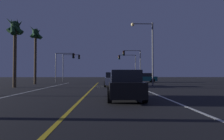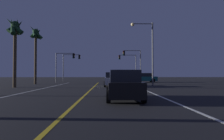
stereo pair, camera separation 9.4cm
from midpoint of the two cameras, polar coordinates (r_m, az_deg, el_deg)
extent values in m
cube|color=silver|center=(13.07, 14.27, -7.70)|extent=(0.16, 40.57, 0.01)
cube|color=silver|center=(14.19, -29.61, -7.06)|extent=(0.16, 40.57, 0.01)
cube|color=gold|center=(12.66, -8.64, -7.94)|extent=(0.16, 40.57, 0.01)
cylinder|color=black|center=(24.07, -2.24, -4.01)|extent=(0.22, 0.68, 0.68)
cylinder|color=black|center=(24.13, 2.05, -4.00)|extent=(0.22, 0.68, 0.68)
cylinder|color=black|center=(21.38, -2.31, -4.35)|extent=(0.22, 0.68, 0.68)
cylinder|color=black|center=(21.43, 2.52, -4.34)|extent=(0.22, 0.68, 0.68)
cube|color=#B7BABF|center=(22.72, 0.00, -3.36)|extent=(1.80, 4.30, 0.80)
cube|color=black|center=(22.46, 0.02, -1.55)|extent=(1.60, 2.10, 0.64)
cube|color=red|center=(20.61, -1.50, -3.29)|extent=(0.24, 0.08, 0.16)
cube|color=red|center=(20.65, 1.84, -3.29)|extent=(0.24, 0.08, 0.16)
cylinder|color=black|center=(33.51, 7.93, -3.25)|extent=(0.68, 0.22, 0.68)
cylinder|color=black|center=(35.28, 7.44, -3.15)|extent=(0.68, 0.22, 0.68)
cylinder|color=black|center=(34.06, 12.42, -3.20)|extent=(0.68, 0.22, 0.68)
cylinder|color=black|center=(35.81, 11.72, -3.11)|extent=(0.68, 0.22, 0.68)
cube|color=#145156|center=(34.63, 9.88, -2.65)|extent=(4.30, 1.80, 0.80)
cube|color=black|center=(34.68, 10.28, -1.45)|extent=(2.10, 1.60, 0.64)
cube|color=red|center=(34.53, 13.50, -2.47)|extent=(0.08, 0.24, 0.16)
cube|color=red|center=(35.69, 13.00, -2.43)|extent=(0.08, 0.24, 0.16)
cylinder|color=black|center=(12.19, -1.17, -6.62)|extent=(0.22, 0.68, 0.68)
cylinder|color=black|center=(12.33, 7.27, -6.55)|extent=(0.22, 0.68, 0.68)
cylinder|color=black|center=(9.50, -1.02, -8.12)|extent=(0.22, 0.68, 0.68)
cylinder|color=black|center=(9.69, 9.79, -7.97)|extent=(0.22, 0.68, 0.68)
cube|color=black|center=(10.86, 3.67, -5.57)|extent=(1.80, 4.30, 0.80)
cube|color=black|center=(10.58, 3.79, -1.78)|extent=(1.60, 2.10, 0.64)
cube|color=red|center=(8.72, 1.02, -5.95)|extent=(0.24, 0.08, 0.16)
cube|color=red|center=(8.86, 8.84, -5.87)|extent=(0.24, 0.08, 0.16)
cylinder|color=#4C4C51|center=(33.85, 8.60, 1.11)|extent=(0.14, 0.14, 5.80)
cylinder|color=#4C4C51|center=(33.86, 6.12, 5.93)|extent=(2.95, 0.10, 0.10)
cube|color=black|center=(33.64, 3.62, 5.21)|extent=(0.28, 0.36, 0.90)
sphere|color=#3A0605|center=(33.66, 3.34, 5.72)|extent=(0.20, 0.20, 0.20)
sphere|color=orange|center=(33.62, 3.35, 5.21)|extent=(0.20, 0.20, 0.20)
sphere|color=#063816|center=(33.59, 3.35, 4.70)|extent=(0.20, 0.20, 0.20)
cylinder|color=#4C4C51|center=(34.51, -16.96, 0.67)|extent=(0.14, 0.14, 5.27)
cylinder|color=#4C4C51|center=(34.32, -14.42, 4.99)|extent=(3.10, 0.10, 0.10)
cube|color=black|center=(33.97, -11.86, 4.28)|extent=(0.28, 0.36, 0.90)
sphere|color=#3A0605|center=(33.97, -11.59, 4.79)|extent=(0.20, 0.20, 0.20)
sphere|color=orange|center=(33.94, -11.60, 4.29)|extent=(0.20, 0.20, 0.20)
sphere|color=#063816|center=(33.91, -11.60, 3.78)|extent=(0.20, 0.20, 0.20)
cylinder|color=#4C4C51|center=(39.26, 7.17, 0.59)|extent=(0.14, 0.14, 5.56)
cylinder|color=#4C4C51|center=(39.23, 4.70, 4.58)|extent=(3.40, 0.10, 0.10)
cube|color=black|center=(39.03, 2.22, 3.95)|extent=(0.28, 0.36, 0.90)
sphere|color=#3A0605|center=(39.05, 1.98, 4.39)|extent=(0.20, 0.20, 0.20)
sphere|color=orange|center=(39.02, 1.98, 3.95)|extent=(0.20, 0.20, 0.20)
sphere|color=#063816|center=(38.99, 1.98, 3.51)|extent=(0.20, 0.20, 0.20)
cylinder|color=#4C4C51|center=(39.84, -14.87, 0.63)|extent=(0.14, 0.14, 5.60)
cylinder|color=#4C4C51|center=(39.69, -12.53, 4.61)|extent=(3.30, 0.10, 0.10)
cube|color=black|center=(39.37, -10.17, 3.98)|extent=(0.28, 0.36, 0.90)
sphere|color=#3A0605|center=(39.38, -9.93, 4.42)|extent=(0.20, 0.20, 0.20)
sphere|color=orange|center=(39.35, -9.94, 3.99)|extent=(0.20, 0.20, 0.20)
sphere|color=#063816|center=(39.32, -9.94, 3.55)|extent=(0.20, 0.20, 0.20)
cylinder|color=#4C4C51|center=(23.54, 12.26, 4.73)|extent=(0.18, 0.18, 7.88)
cylinder|color=#4C4C51|center=(23.98, 9.26, 13.82)|extent=(2.48, 0.10, 0.10)
sphere|color=#F9D88C|center=(23.76, 6.24, 13.71)|extent=(0.44, 0.44, 0.44)
cylinder|color=#473826|center=(23.35, -27.77, 3.49)|extent=(0.36, 0.36, 6.73)
sphere|color=#19381E|center=(23.91, -27.67, 12.15)|extent=(0.90, 0.90, 0.90)
cone|color=#19381E|center=(23.83, -26.95, 11.83)|extent=(0.97, 1.71, 1.77)
cone|color=#19381E|center=(24.08, -27.15, 11.69)|extent=(1.88, 1.16, 1.71)
cone|color=#19381E|center=(24.14, -28.00, 11.66)|extent=(1.38, 1.57, 1.59)
cone|color=#19381E|center=(23.83, -28.40, 11.84)|extent=(1.56, 1.85, 2.26)
cone|color=#19381E|center=(23.61, -27.97, 11.96)|extent=(2.07, 0.65, 2.02)
cylinder|color=#473826|center=(30.13, -22.55, 3.23)|extent=(0.36, 0.36, 7.62)
sphere|color=#19381E|center=(30.71, -22.48, 10.81)|extent=(0.90, 0.90, 0.90)
cone|color=#19381E|center=(30.62, -21.92, 10.55)|extent=(0.80, 1.72, 1.65)
cone|color=#19381E|center=(30.90, -22.12, 10.45)|extent=(1.69, 1.06, 1.45)
cone|color=#19381E|center=(30.88, -22.90, 10.46)|extent=(1.01, 1.45, 1.68)
cone|color=#19381E|center=(30.60, -23.03, 10.57)|extent=(1.61, 1.91, 1.80)
cone|color=#19381E|center=(30.39, -22.47, 10.65)|extent=(2.08, 1.26, 2.12)
camera|label=1|loc=(0.05, -91.70, 0.04)|focal=29.79mm
camera|label=2|loc=(0.05, 88.30, -0.04)|focal=29.79mm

